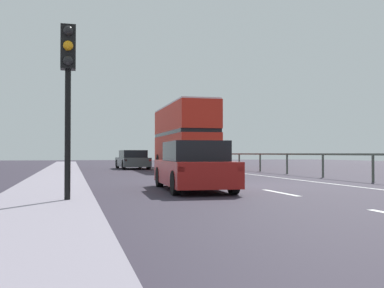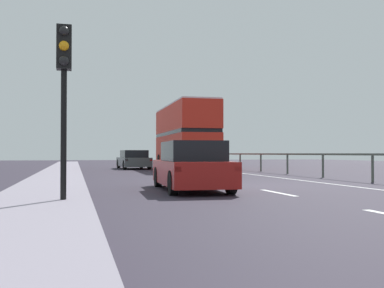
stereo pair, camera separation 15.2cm
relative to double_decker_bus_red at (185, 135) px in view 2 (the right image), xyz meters
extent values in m
cube|color=#302937|center=(-1.91, -15.88, -2.38)|extent=(74.09, 120.00, 0.10)
cube|color=gray|center=(-8.00, -15.88, -2.26)|extent=(2.09, 80.00, 0.14)
cube|color=silver|center=(-1.91, -18.88, -2.33)|extent=(0.16, 2.17, 0.01)
cube|color=silver|center=(-1.91, -13.92, -2.33)|extent=(0.16, 2.17, 0.01)
cube|color=silver|center=(-1.91, -8.96, -2.33)|extent=(0.16, 2.17, 0.01)
cube|color=silver|center=(-1.91, -4.01, -2.33)|extent=(0.16, 2.17, 0.01)
cube|color=silver|center=(-1.91, 0.95, -2.33)|extent=(0.16, 2.17, 0.01)
cube|color=silver|center=(-1.91, 5.91, -2.33)|extent=(0.16, 2.17, 0.01)
cube|color=silver|center=(-1.91, 10.86, -2.33)|extent=(0.16, 2.17, 0.01)
cube|color=silver|center=(1.46, -6.88, -2.33)|extent=(0.12, 46.00, 0.01)
cube|color=#485147|center=(3.42, -6.88, -1.30)|extent=(0.08, 42.00, 0.08)
cylinder|color=#485147|center=(3.42, -15.63, -1.81)|extent=(0.10, 0.10, 1.04)
cylinder|color=#485147|center=(3.42, -12.13, -1.81)|extent=(0.10, 0.10, 1.04)
cylinder|color=#485147|center=(3.42, -8.63, -1.81)|extent=(0.10, 0.10, 1.04)
cylinder|color=#485147|center=(3.42, -5.13, -1.81)|extent=(0.10, 0.10, 1.04)
cylinder|color=#485147|center=(3.42, -1.63, -1.81)|extent=(0.10, 0.10, 1.04)
cylinder|color=#485147|center=(3.42, 1.87, -1.81)|extent=(0.10, 0.10, 1.04)
cylinder|color=#485147|center=(3.42, 5.37, -1.81)|extent=(0.10, 0.10, 1.04)
cylinder|color=#485147|center=(3.42, 8.87, -1.81)|extent=(0.10, 0.10, 1.04)
cylinder|color=#485147|center=(3.42, 12.37, -1.81)|extent=(0.10, 0.10, 1.04)
cube|color=red|center=(0.00, -0.01, -1.00)|extent=(2.72, 10.16, 1.96)
cube|color=black|center=(0.00, -0.01, 0.09)|extent=(2.73, 9.76, 0.24)
cube|color=red|center=(0.00, -0.01, 1.07)|extent=(2.72, 10.16, 1.72)
cube|color=silver|center=(0.00, -0.01, 1.98)|extent=(2.66, 9.96, 0.10)
cube|color=black|center=(0.13, 5.02, -0.91)|extent=(2.22, 0.10, 1.37)
cube|color=yellow|center=(0.13, 5.02, 1.50)|extent=(1.48, 0.08, 0.28)
cylinder|color=black|center=(-1.04, 3.67, -1.83)|extent=(0.31, 1.01, 1.00)
cylinder|color=black|center=(1.22, 3.61, -1.83)|extent=(0.31, 1.01, 1.00)
cylinder|color=black|center=(-1.22, -3.43, -1.83)|extent=(0.31, 1.01, 1.00)
cylinder|color=black|center=(1.04, -3.49, -1.83)|extent=(0.31, 1.01, 1.00)
cube|color=maroon|center=(-4.00, -17.43, -1.81)|extent=(1.93, 4.50, 0.68)
cube|color=black|center=(-4.01, -17.65, -1.19)|extent=(1.63, 2.50, 0.56)
cube|color=red|center=(-4.87, -19.57, -1.64)|extent=(0.16, 0.07, 0.12)
cube|color=red|center=(-3.36, -19.65, -1.64)|extent=(0.16, 0.07, 0.12)
cylinder|color=black|center=(-4.70, -15.88, -2.01)|extent=(0.23, 0.65, 0.64)
cylinder|color=black|center=(-3.15, -15.96, -2.01)|extent=(0.23, 0.65, 0.64)
cylinder|color=black|center=(-4.85, -18.90, -2.01)|extent=(0.23, 0.65, 0.64)
cylinder|color=black|center=(-3.31, -18.98, -2.01)|extent=(0.23, 0.65, 0.64)
cylinder|color=black|center=(-7.52, -20.73, -0.42)|extent=(0.12, 0.12, 3.55)
cube|color=black|center=(-7.52, -20.73, 0.90)|extent=(0.30, 0.30, 0.90)
sphere|color=black|center=(-7.52, -20.90, 1.20)|extent=(0.20, 0.20, 0.20)
sphere|color=orange|center=(-7.52, -20.90, 0.90)|extent=(0.20, 0.20, 0.20)
sphere|color=black|center=(-7.52, -20.90, 0.60)|extent=(0.20, 0.20, 0.20)
cube|color=#444E4E|center=(-3.32, 1.52, -1.85)|extent=(1.97, 4.57, 0.61)
cube|color=black|center=(-3.32, 1.29, -1.29)|extent=(1.69, 2.54, 0.51)
cube|color=red|center=(-4.06, -0.74, -1.70)|extent=(0.16, 0.07, 0.12)
cube|color=red|center=(-2.44, -0.68, -1.70)|extent=(0.16, 0.07, 0.12)
cylinder|color=black|center=(-4.21, 3.05, -2.01)|extent=(0.22, 0.65, 0.64)
cylinder|color=black|center=(-2.55, 3.10, -2.01)|extent=(0.22, 0.65, 0.64)
cylinder|color=black|center=(-4.10, -0.07, -2.01)|extent=(0.22, 0.65, 0.64)
cylinder|color=black|center=(-2.44, -0.01, -2.01)|extent=(0.22, 0.65, 0.64)
camera|label=1|loc=(-7.44, -30.34, -1.26)|focal=42.75mm
camera|label=2|loc=(-7.30, -30.38, -1.26)|focal=42.75mm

